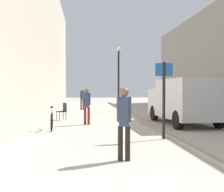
# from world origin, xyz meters

# --- Properties ---
(ground_plane) EXTENTS (80.00, 80.00, 0.00)m
(ground_plane) POSITION_xyz_m (0.00, 12.00, 0.00)
(ground_plane) COLOR #A8A093
(building_facade_left) EXTENTS (2.49, 40.00, 9.79)m
(building_facade_left) POSITION_xyz_m (-4.85, 12.00, 4.90)
(building_facade_left) COLOR #BCB29E
(building_facade_left) RESTS_ON ground_plane
(kerb_strip) EXTENTS (0.16, 40.00, 0.12)m
(kerb_strip) POSITION_xyz_m (1.58, 12.00, 0.06)
(kerb_strip) COLOR gray
(kerb_strip) RESTS_ON ground_plane
(pedestrian_main_foreground) EXTENTS (0.34, 0.24, 1.76)m
(pedestrian_main_foreground) POSITION_xyz_m (-1.55, 20.56, 1.02)
(pedestrian_main_foreground) COLOR maroon
(pedestrian_main_foreground) RESTS_ON ground_plane
(pedestrian_mid_block) EXTENTS (0.34, 0.24, 1.74)m
(pedestrian_mid_block) POSITION_xyz_m (-0.45, 4.26, 1.01)
(pedestrian_mid_block) COLOR black
(pedestrian_mid_block) RESTS_ON ground_plane
(pedestrian_far_crossing) EXTENTS (0.34, 0.23, 1.73)m
(pedestrian_far_crossing) POSITION_xyz_m (-1.26, 11.02, 1.00)
(pedestrian_far_crossing) COLOR maroon
(pedestrian_far_crossing) RESTS_ON ground_plane
(delivery_van) EXTENTS (2.31, 4.92, 2.16)m
(delivery_van) POSITION_xyz_m (3.36, 10.73, 1.17)
(delivery_van) COLOR #B7B7BC
(delivery_van) RESTS_ON ground_plane
(street_sign_post) EXTENTS (0.60, 0.10, 2.60)m
(street_sign_post) POSITION_xyz_m (1.29, 6.97, 1.55)
(street_sign_post) COLOR black
(street_sign_post) RESTS_ON ground_plane
(lamp_post) EXTENTS (0.28, 0.28, 4.76)m
(lamp_post) POSITION_xyz_m (1.15, 18.36, 2.72)
(lamp_post) COLOR black
(lamp_post) RESTS_ON ground_plane
(bicycle_leaning) EXTENTS (0.21, 1.77, 0.98)m
(bicycle_leaning) POSITION_xyz_m (-2.74, 9.61, 0.38)
(bicycle_leaning) COLOR black
(bicycle_leaning) RESTS_ON ground_plane
(cafe_chair_near_window) EXTENTS (0.59, 0.59, 0.94)m
(cafe_chair_near_window) POSITION_xyz_m (-2.54, 13.11, 0.55)
(cafe_chair_near_window) COLOR black
(cafe_chair_near_window) RESTS_ON ground_plane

